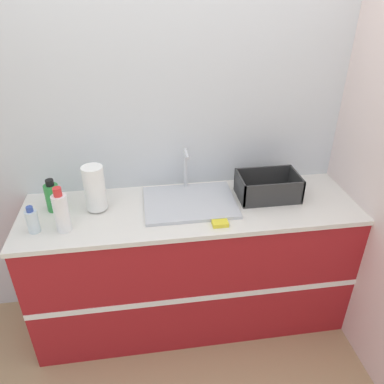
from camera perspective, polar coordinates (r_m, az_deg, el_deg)
The scene contains 11 objects.
ground_plane at distance 2.72m, azimuth 0.96°, elevation -22.56°, with size 12.00×12.00×0.00m, color tan.
wall_back at distance 2.43m, azimuth -1.17°, elevation 9.31°, with size 4.45×0.06×2.60m.
wall_right at distance 2.50m, azimuth 24.88°, elevation 7.04°, with size 0.06×2.60×2.60m.
counter_cabinet at distance 2.58m, azimuth -0.03°, elevation -10.97°, with size 2.07×0.62×0.93m.
sink at distance 2.33m, azimuth -0.37°, elevation -1.32°, with size 0.56×0.43×0.29m.
paper_towel_roll at distance 2.28m, azimuth -14.60°, elevation 0.54°, with size 0.12×0.12×0.28m.
dish_rack at distance 2.42m, azimuth 11.46°, elevation 0.49°, with size 0.38×0.25×0.15m.
bottle_clear at distance 2.22m, azimuth -23.14°, elevation -4.04°, with size 0.06×0.06×0.16m.
bottle_white_spray at distance 2.15m, azimuth -19.27°, elevation -2.87°, with size 0.08×0.08×0.27m.
bottle_green at distance 2.37m, azimuth -20.47°, elevation -0.68°, with size 0.08×0.08×0.20m.
sponge at distance 2.13m, azimuth 4.31°, elevation -4.80°, with size 0.09×0.06×0.02m.
Camera 1 is at (-0.28, -1.62, 2.16)m, focal length 35.00 mm.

